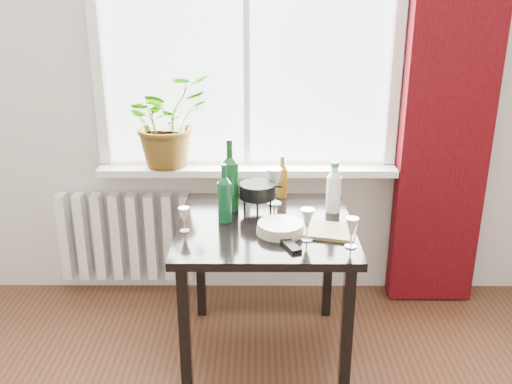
{
  "coord_description": "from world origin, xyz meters",
  "views": [
    {
      "loc": [
        0.06,
        -1.01,
        1.84
      ],
      "look_at": [
        0.05,
        1.55,
        0.9
      ],
      "focal_mm": 40.0,
      "sensor_mm": 36.0,
      "label": 1
    }
  ],
  "objects_px": {
    "cleaning_bottle": "(334,187)",
    "wineglass_far_right": "(352,232)",
    "table": "(265,241)",
    "wine_bottle_right": "(230,174)",
    "fondue_pot": "(257,197)",
    "radiator": "(126,236)",
    "wineglass_front_right": "(307,224)",
    "potted_plant": "(167,120)",
    "wineglass_back_left": "(231,185)",
    "tv_remote": "(289,244)",
    "wineglass_front_left": "(184,219)",
    "wineglass_back_center": "(275,186)",
    "cutting_board": "(323,230)",
    "plate_stack": "(280,228)",
    "wine_bottle_left": "(224,193)",
    "bottle_amber": "(282,177)"
  },
  "relations": [
    {
      "from": "plate_stack",
      "to": "cutting_board",
      "type": "bearing_deg",
      "value": 2.54
    },
    {
      "from": "table",
      "to": "wine_bottle_left",
      "type": "xyz_separation_m",
      "value": [
        -0.2,
        0.03,
        0.24
      ]
    },
    {
      "from": "fondue_pot",
      "to": "radiator",
      "type": "bearing_deg",
      "value": 171.39
    },
    {
      "from": "wineglass_front_left",
      "to": "wineglass_back_center",
      "type": "bearing_deg",
      "value": 39.87
    },
    {
      "from": "wineglass_front_left",
      "to": "fondue_pot",
      "type": "height_order",
      "value": "fondue_pot"
    },
    {
      "from": "wineglass_front_left",
      "to": "cutting_board",
      "type": "bearing_deg",
      "value": -0.44
    },
    {
      "from": "radiator",
      "to": "wine_bottle_left",
      "type": "height_order",
      "value": "wine_bottle_left"
    },
    {
      "from": "radiator",
      "to": "plate_stack",
      "type": "distance_m",
      "value": 1.24
    },
    {
      "from": "wine_bottle_left",
      "to": "wineglass_back_left",
      "type": "relative_size",
      "value": 1.91
    },
    {
      "from": "wineglass_far_right",
      "to": "table",
      "type": "bearing_deg",
      "value": 145.28
    },
    {
      "from": "potted_plant",
      "to": "wineglass_back_left",
      "type": "relative_size",
      "value": 3.44
    },
    {
      "from": "cleaning_bottle",
      "to": "table",
      "type": "bearing_deg",
      "value": -155.28
    },
    {
      "from": "wineglass_back_left",
      "to": "fondue_pot",
      "type": "relative_size",
      "value": 0.72
    },
    {
      "from": "radiator",
      "to": "potted_plant",
      "type": "xyz_separation_m",
      "value": [
        0.29,
        -0.01,
        0.73
      ]
    },
    {
      "from": "wineglass_back_left",
      "to": "tv_remote",
      "type": "xyz_separation_m",
      "value": [
        0.29,
        -0.61,
        -0.07
      ]
    },
    {
      "from": "wineglass_front_right",
      "to": "wineglass_back_left",
      "type": "height_order",
      "value": "same"
    },
    {
      "from": "potted_plant",
      "to": "bottle_amber",
      "type": "xyz_separation_m",
      "value": [
        0.65,
        -0.25,
        -0.25
      ]
    },
    {
      "from": "potted_plant",
      "to": "wineglass_back_left",
      "type": "distance_m",
      "value": 0.54
    },
    {
      "from": "tv_remote",
      "to": "radiator",
      "type": "bearing_deg",
      "value": 114.85
    },
    {
      "from": "wine_bottle_right",
      "to": "cleaning_bottle",
      "type": "bearing_deg",
      "value": -2.94
    },
    {
      "from": "wineglass_front_left",
      "to": "plate_stack",
      "type": "distance_m",
      "value": 0.45
    },
    {
      "from": "wineglass_front_right",
      "to": "fondue_pot",
      "type": "relative_size",
      "value": 0.72
    },
    {
      "from": "wineglass_back_left",
      "to": "tv_remote",
      "type": "height_order",
      "value": "wineglass_back_left"
    },
    {
      "from": "bottle_amber",
      "to": "wineglass_back_left",
      "type": "distance_m",
      "value": 0.28
    },
    {
      "from": "radiator",
      "to": "wine_bottle_right",
      "type": "xyz_separation_m",
      "value": [
        0.67,
        -0.44,
        0.55
      ]
    },
    {
      "from": "wine_bottle_right",
      "to": "radiator",
      "type": "bearing_deg",
      "value": 146.59
    },
    {
      "from": "wineglass_back_left",
      "to": "wineglass_front_right",
      "type": "bearing_deg",
      "value": -55.49
    },
    {
      "from": "wine_bottle_right",
      "to": "wineglass_front_right",
      "type": "distance_m",
      "value": 0.54
    },
    {
      "from": "radiator",
      "to": "wineglass_far_right",
      "type": "relative_size",
      "value": 5.63
    },
    {
      "from": "radiator",
      "to": "wine_bottle_left",
      "type": "relative_size",
      "value": 2.72
    },
    {
      "from": "wine_bottle_right",
      "to": "fondue_pot",
      "type": "distance_m",
      "value": 0.18
    },
    {
      "from": "wineglass_back_left",
      "to": "cutting_board",
      "type": "xyz_separation_m",
      "value": [
        0.45,
        -0.45,
        -0.07
      ]
    },
    {
      "from": "potted_plant",
      "to": "cutting_board",
      "type": "distance_m",
      "value": 1.15
    },
    {
      "from": "wineglass_back_center",
      "to": "table",
      "type": "bearing_deg",
      "value": -100.76
    },
    {
      "from": "cleaning_bottle",
      "to": "wineglass_far_right",
      "type": "height_order",
      "value": "cleaning_bottle"
    },
    {
      "from": "radiator",
      "to": "wine_bottle_left",
      "type": "bearing_deg",
      "value": -42.51
    },
    {
      "from": "wine_bottle_right",
      "to": "wineglass_front_left",
      "type": "xyz_separation_m",
      "value": [
        -0.2,
        -0.28,
        -0.13
      ]
    },
    {
      "from": "wineglass_back_left",
      "to": "plate_stack",
      "type": "xyz_separation_m",
      "value": [
        0.25,
        -0.46,
        -0.05
      ]
    },
    {
      "from": "table",
      "to": "tv_remote",
      "type": "height_order",
      "value": "tv_remote"
    },
    {
      "from": "wine_bottle_left",
      "to": "bottle_amber",
      "type": "xyz_separation_m",
      "value": [
        0.29,
        0.34,
        -0.03
      ]
    },
    {
      "from": "wineglass_back_left",
      "to": "wineglass_front_left",
      "type": "distance_m",
      "value": 0.49
    },
    {
      "from": "table",
      "to": "tv_remote",
      "type": "bearing_deg",
      "value": -67.85
    },
    {
      "from": "radiator",
      "to": "cutting_board",
      "type": "relative_size",
      "value": 2.62
    },
    {
      "from": "wineglass_front_right",
      "to": "wineglass_far_right",
      "type": "bearing_deg",
      "value": -21.47
    },
    {
      "from": "wineglass_back_left",
      "to": "tv_remote",
      "type": "bearing_deg",
      "value": -64.69
    },
    {
      "from": "wine_bottle_left",
      "to": "cutting_board",
      "type": "bearing_deg",
      "value": -15.87
    },
    {
      "from": "wineglass_far_right",
      "to": "fondue_pot",
      "type": "height_order",
      "value": "fondue_pot"
    },
    {
      "from": "wineglass_far_right",
      "to": "cleaning_bottle",
      "type": "bearing_deg",
      "value": 93.89
    },
    {
      "from": "wineglass_front_right",
      "to": "wineglass_back_center",
      "type": "bearing_deg",
      "value": 106.72
    },
    {
      "from": "cleaning_bottle",
      "to": "cutting_board",
      "type": "relative_size",
      "value": 0.86
    }
  ]
}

